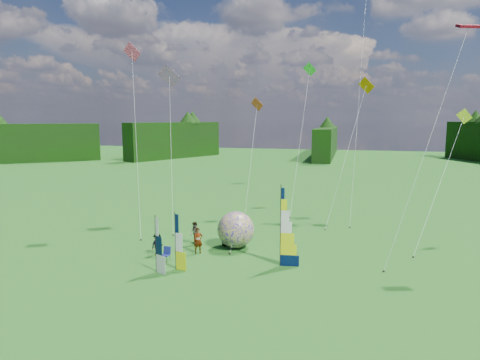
% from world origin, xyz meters
% --- Properties ---
extents(ground, '(220.00, 220.00, 0.00)m').
position_xyz_m(ground, '(0.00, 0.00, 0.00)').
color(ground, '#337128').
rests_on(ground, ground).
extents(treeline_ring, '(210.00, 210.00, 8.00)m').
position_xyz_m(treeline_ring, '(0.00, 0.00, 4.00)').
color(treeline_ring, black).
rests_on(treeline_ring, ground).
extents(feather_banner_main, '(1.39, 0.25, 5.16)m').
position_xyz_m(feather_banner_main, '(1.80, 3.61, 2.58)').
color(feather_banner_main, '#06143A').
rests_on(feather_banner_main, ground).
extents(side_banner_left, '(1.00, 0.32, 3.61)m').
position_xyz_m(side_banner_left, '(-4.51, 1.28, 1.80)').
color(side_banner_left, '#DFE40A').
rests_on(side_banner_left, ground).
extents(side_banner_far, '(0.99, 0.51, 3.53)m').
position_xyz_m(side_banner_far, '(-5.49, 0.49, 1.77)').
color(side_banner_far, white).
rests_on(side_banner_far, ground).
extents(bol_inflatable, '(3.34, 3.34, 2.73)m').
position_xyz_m(bol_inflatable, '(-2.02, 6.69, 1.37)').
color(bol_inflatable, '#1D0AA1').
rests_on(bol_inflatable, ground).
extents(spectator_a, '(0.80, 0.75, 1.85)m').
position_xyz_m(spectator_a, '(-4.27, 4.73, 0.92)').
color(spectator_a, '#66594C').
rests_on(spectator_a, ground).
extents(spectator_b, '(0.94, 0.83, 1.76)m').
position_xyz_m(spectator_b, '(-5.21, 6.62, 0.88)').
color(spectator_b, '#66594C').
rests_on(spectator_b, ground).
extents(spectator_c, '(0.71, 1.07, 1.55)m').
position_xyz_m(spectator_c, '(-6.92, 3.65, 0.78)').
color(spectator_c, '#66594C').
rests_on(spectator_c, ground).
extents(spectator_d, '(1.03, 0.80, 1.63)m').
position_xyz_m(spectator_d, '(-2.96, 6.86, 0.82)').
color(spectator_d, '#66594C').
rests_on(spectator_d, ground).
extents(camp_chair, '(0.60, 0.60, 0.97)m').
position_xyz_m(camp_chair, '(-5.80, 2.57, 0.49)').
color(camp_chair, navy).
rests_on(camp_chair, ground).
extents(kite_whale, '(4.38, 14.09, 24.00)m').
position_xyz_m(kite_whale, '(6.59, 20.31, 12.00)').
color(kite_whale, black).
rests_on(kite_whale, ground).
extents(kite_rainbow_delta, '(7.25, 11.14, 15.41)m').
position_xyz_m(kite_rainbow_delta, '(-9.44, 12.17, 7.70)').
color(kite_rainbow_delta, '#FE4226').
rests_on(kite_rainbow_delta, ground).
extents(kite_parafoil, '(9.21, 9.43, 17.10)m').
position_xyz_m(kite_parafoil, '(10.79, 6.74, 8.55)').
color(kite_parafoil, red).
rests_on(kite_parafoil, ground).
extents(small_kite_red, '(6.20, 10.51, 12.11)m').
position_xyz_m(small_kite_red, '(-2.96, 15.55, 6.05)').
color(small_kite_red, '#DF4721').
rests_on(small_kite_red, ground).
extents(small_kite_orange, '(9.61, 12.24, 14.11)m').
position_xyz_m(small_kite_orange, '(5.69, 17.50, 7.06)').
color(small_kite_orange, orange).
rests_on(small_kite_orange, ground).
extents(small_kite_yellow, '(7.82, 10.41, 10.74)m').
position_xyz_m(small_kite_yellow, '(12.58, 11.24, 5.37)').
color(small_kite_yellow, '#CEE121').
rests_on(small_kite_yellow, ground).
extents(small_kite_pink, '(5.90, 7.60, 16.51)m').
position_xyz_m(small_kite_pink, '(-11.05, 8.85, 8.25)').
color(small_kite_pink, '#F64270').
rests_on(small_kite_pink, ground).
extents(small_kite_green, '(3.87, 14.17, 16.49)m').
position_xyz_m(small_kite_green, '(0.79, 22.95, 8.25)').
color(small_kite_green, green).
rests_on(small_kite_green, ground).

